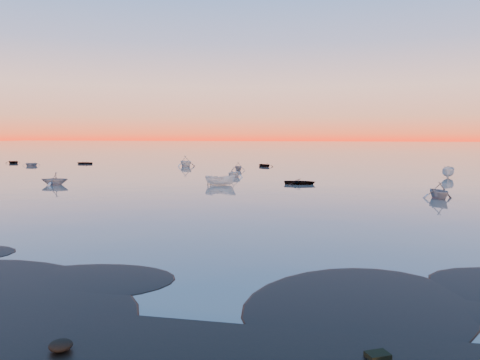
% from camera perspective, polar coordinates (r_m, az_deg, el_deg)
% --- Properties ---
extents(ground, '(600.00, 600.00, 0.00)m').
position_cam_1_polar(ground, '(117.32, 8.71, 2.56)').
color(ground, '#615A51').
rests_on(ground, ground).
extents(mud_lobes, '(140.00, 6.00, 0.07)m').
position_cam_1_polar(mud_lobes, '(18.10, -8.34, -13.95)').
color(mud_lobes, black).
rests_on(mud_lobes, ground).
extents(moored_fleet, '(124.00, 58.00, 1.20)m').
position_cam_1_polar(moored_fleet, '(70.52, 6.76, 0.63)').
color(moored_fleet, white).
rests_on(moored_fleet, ground).
extents(boat_near_center, '(2.41, 3.95, 1.27)m').
position_cam_1_polar(boat_near_center, '(55.96, -2.39, -0.62)').
color(boat_near_center, white).
rests_on(boat_near_center, ground).
extents(boat_near_right, '(3.76, 2.53, 1.21)m').
position_cam_1_polar(boat_near_right, '(48.17, 23.06, -2.08)').
color(boat_near_right, slate).
rests_on(boat_near_right, ground).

